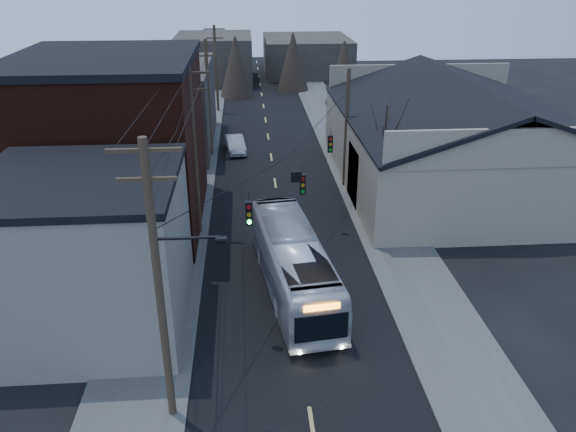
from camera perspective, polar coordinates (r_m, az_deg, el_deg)
road_surface at (r=45.50m, az=-1.60°, el=5.21°), size 9.00×110.00×0.02m
sidewalk_left at (r=45.67m, az=-9.80°, el=4.99°), size 4.00×110.00×0.12m
sidewalk_right at (r=46.23m, az=6.51°, el=5.44°), size 4.00×110.00×0.12m
building_clapboard at (r=25.75m, az=-19.66°, el=-3.83°), size 8.00×8.00×7.00m
building_brick at (r=35.32m, az=-17.38°, el=6.81°), size 10.00×12.00×10.00m
building_left_far at (r=50.79m, az=-12.96°, el=10.78°), size 9.00×14.00×7.00m
warehouse at (r=42.59m, az=16.59°, el=6.61°), size 16.16×20.60×7.73m
building_far_left at (r=78.91m, az=-7.48°, el=15.60°), size 10.00×12.00×6.00m
building_far_right at (r=84.31m, az=1.90°, el=16.01°), size 12.00×14.00×5.00m
bare_tree at (r=35.86m, az=9.64°, el=5.50°), size 0.40×0.40×7.20m
utility_lines at (r=38.40m, az=-5.94°, el=9.12°), size 11.24×45.28×10.50m
bus at (r=27.65m, az=0.53°, el=-4.83°), size 3.97×11.34×3.09m
parked_car at (r=48.75m, az=-5.38°, el=7.27°), size 1.97×4.28×1.36m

